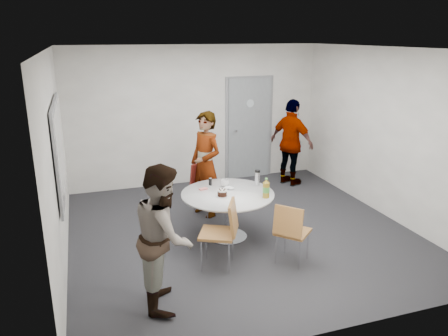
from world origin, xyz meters
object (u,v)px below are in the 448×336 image
object	(u,v)px
person_left	(164,236)
chair_near_right	(291,229)
chair_near_left	(224,228)
chair_far	(204,183)
whiteboard	(59,149)
table	(229,199)
person_main	(206,164)
person_right	(292,143)
door	(249,129)

from	to	relation	value
person_left	chair_near_right	bearing A→B (deg)	-68.98
chair_near_left	chair_far	xyz separation A→B (m)	(0.25, 1.82, -0.03)
whiteboard	table	size ratio (longest dim) A/B	1.42
chair_far	person_main	distance (m)	0.35
whiteboard	chair_near_right	distance (m)	3.17
whiteboard	person_left	size ratio (longest dim) A/B	1.18
chair_far	person_right	distance (m)	2.22
whiteboard	table	bearing A→B (deg)	-8.64
table	person_left	world-z (taller)	person_left
table	chair_far	bearing A→B (deg)	95.03
person_main	person_right	world-z (taller)	person_main
door	person_main	xyz separation A→B (m)	(-1.41, -1.67, -0.16)
chair_near_right	person_main	bearing A→B (deg)	153.91
chair_far	chair_near_left	bearing A→B (deg)	55.27
chair_near_left	person_right	xyz separation A→B (m)	(2.28, 2.67, 0.30)
whiteboard	person_left	world-z (taller)	whiteboard
door	person_left	world-z (taller)	door
door	chair_far	size ratio (longest dim) A/B	2.49
door	table	size ratio (longest dim) A/B	1.58
chair_near_left	person_left	bearing A→B (deg)	147.72
whiteboard	chair_far	distance (m)	2.44
person_left	person_right	distance (m)	4.47
door	person_right	xyz separation A→B (m)	(0.61, -0.74, -0.18)
person_left	person_right	size ratio (longest dim) A/B	0.95
person_left	person_right	bearing A→B (deg)	-34.06
whiteboard	person_main	world-z (taller)	whiteboard
door	chair_near_right	xyz separation A→B (m)	(-0.84, -3.62, -0.52)
table	chair_near_left	size ratio (longest dim) A/B	1.49
chair_near_right	chair_far	world-z (taller)	chair_far
person_main	person_right	distance (m)	2.22
door	chair_far	xyz separation A→B (m)	(-1.42, -1.60, -0.51)
chair_near_left	whiteboard	bearing A→B (deg)	85.64
chair_near_right	person_right	size ratio (longest dim) A/B	0.49
chair_near_left	person_main	distance (m)	1.79
person_right	door	bearing A→B (deg)	14.19
whiteboard	person_right	xyz separation A→B (m)	(4.17, 1.54, -0.60)
whiteboard	table	world-z (taller)	whiteboard
person_main	chair_far	bearing A→B (deg)	162.35
chair_near_left	person_right	size ratio (longest dim) A/B	0.53
table	chair_near_left	distance (m)	0.86
chair_near_left	chair_far	world-z (taller)	chair_near_left
chair_near_left	chair_near_right	world-z (taller)	chair_near_left
door	table	distance (m)	2.97
chair_near_right	person_left	xyz separation A→B (m)	(-1.68, -0.32, 0.30)
chair_near_left	person_right	bearing A→B (deg)	-13.92
chair_near_left	door	bearing A→B (deg)	0.43
table	person_right	xyz separation A→B (m)	(1.93, 1.88, 0.25)
whiteboard	person_left	bearing A→B (deg)	-57.85
door	chair_near_right	world-z (taller)	door
chair_near_left	person_main	size ratio (longest dim) A/B	0.52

